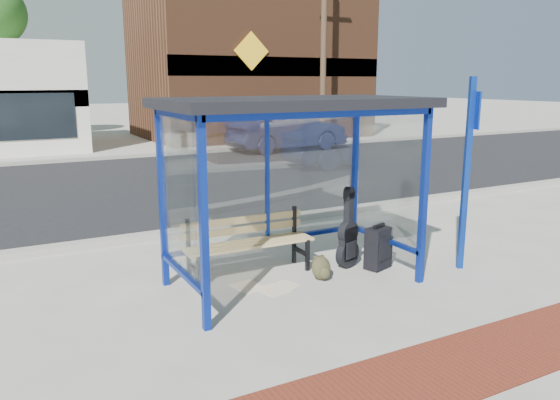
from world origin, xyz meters
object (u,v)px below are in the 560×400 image
bench (248,240)px  fire_hydrant (338,134)px  guitar_bag (348,240)px  suitcase (378,248)px  parked_car (287,131)px  backpack (322,269)px

bench → fire_hydrant: 16.64m
guitar_bag → fire_hydrant: (8.98, 13.45, -0.05)m
bench → suitcase: 1.86m
suitcase → fire_hydrant: suitcase is taller
parked_car → bench: bearing=144.2°
bench → fire_hydrant: bench is taller
guitar_bag → suitcase: size_ratio=1.69×
bench → backpack: bearing=-40.2°
suitcase → parked_car: parked_car is taller
bench → suitcase: size_ratio=2.77×
bench → fire_hydrant: size_ratio=2.79×
guitar_bag → suitcase: 0.45m
parked_car → fire_hydrant: bearing=-72.5°
backpack → fire_hydrant: (9.57, 13.70, 0.19)m
backpack → fire_hydrant: 16.71m
guitar_bag → fire_hydrant: size_ratio=1.70×
guitar_bag → backpack: bearing=-174.3°
bench → guitar_bag: (1.37, -0.42, -0.08)m
guitar_bag → parked_car: (5.75, 12.14, 0.35)m
bench → parked_car: bearing=59.6°
bench → guitar_bag: 1.44m
guitar_bag → backpack: size_ratio=3.35×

